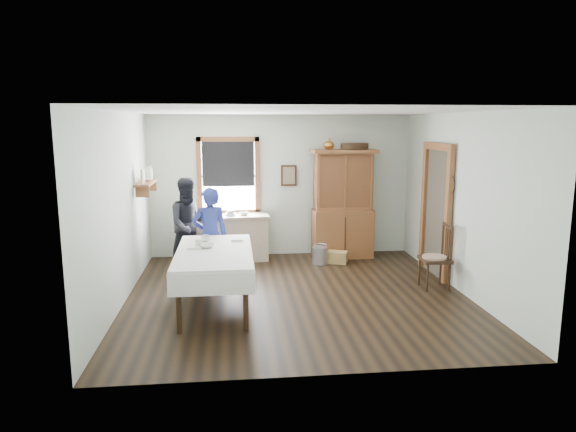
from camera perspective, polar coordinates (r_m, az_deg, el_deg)
The scene contains 20 objects.
room at distance 7.44m, azimuth 1.02°, elevation 1.11°, with size 5.01×5.01×2.70m.
window at distance 9.79m, azimuth -6.63°, elevation 4.83°, with size 1.18×0.07×1.48m.
doorway at distance 8.91m, azimuth 16.17°, elevation 1.00°, with size 0.09×1.14×2.22m.
wall_shelf at distance 8.99m, azimuth -15.44°, elevation 3.75°, with size 0.24×1.00×0.44m.
framed_picture at distance 9.85m, azimuth 0.10°, elevation 4.52°, with size 0.30×0.04×0.40m, color #342212.
rug_beater at distance 8.34m, azimuth 17.75°, elevation 4.18°, with size 0.27×0.27×0.01m, color black.
work_counter at distance 9.66m, azimuth -6.65°, elevation -2.41°, with size 1.50×0.57×0.86m, color #C7AE8A.
china_hutch at distance 9.80m, azimuth 6.10°, elevation 1.35°, with size 1.21×0.57×2.06m, color brown.
dining_table at distance 7.24m, azimuth -8.14°, elevation -6.93°, with size 1.07×2.03×0.81m, color white.
spindle_chair at distance 8.26m, azimuth 16.02°, elevation -4.33°, with size 0.47×0.47×1.02m, color #342212.
pail at distance 9.42m, azimuth 3.59°, elevation -4.39°, with size 0.29×0.29×0.31m, color #A0A2A8.
wicker_basket at distance 9.52m, azimuth 5.47°, elevation -4.57°, with size 0.36×0.25×0.21m, color tan.
woman_blue at distance 8.27m, azimuth -8.64°, elevation -2.55°, with size 0.52×0.34×1.43m, color navy.
figure_dark at distance 9.03m, azimuth -10.83°, elevation -1.31°, with size 0.73×0.57×1.50m, color black.
table_cup_a at distance 7.70m, azimuth -9.13°, elevation -2.44°, with size 0.12×0.12×0.09m, color silver.
table_cup_b at distance 7.35m, azimuth -9.91°, elevation -3.05°, with size 0.10×0.10×0.10m, color silver.
table_bowl at distance 7.30m, azimuth -9.07°, elevation -3.27°, with size 0.23×0.23×0.06m, color silver.
counter_book at distance 9.60m, azimuth -7.02°, elevation 0.19°, with size 0.16×0.22×0.02m, color #7D6A53.
counter_bowl at distance 9.53m, azimuth -4.91°, elevation 0.26°, with size 0.18×0.18×0.06m, color silver.
shelf_bowl at distance 9.00m, azimuth -15.44°, elevation 3.91°, with size 0.22×0.22×0.05m, color silver.
Camera 1 is at (-0.92, -7.29, 2.52)m, focal length 32.00 mm.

